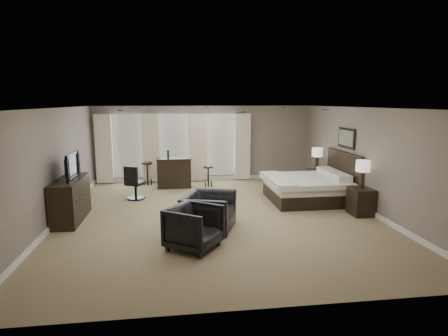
{
  "coord_description": "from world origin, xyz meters",
  "views": [
    {
      "loc": [
        -1.04,
        -8.75,
        2.74
      ],
      "look_at": [
        0.2,
        0.4,
        1.1
      ],
      "focal_mm": 30.0,
      "sensor_mm": 36.0,
      "label": 1
    }
  ],
  "objects": [
    {
      "name": "room",
      "position": [
        0.0,
        0.0,
        1.3
      ],
      "size": [
        7.6,
        8.6,
        2.64
      ],
      "color": "#877856",
      "rests_on": "ground"
    },
    {
      "name": "window_bay",
      "position": [
        -1.0,
        4.11,
        1.2
      ],
      "size": [
        5.25,
        0.2,
        2.3
      ],
      "color": "silver",
      "rests_on": "room"
    },
    {
      "name": "bed",
      "position": [
        2.58,
        1.03,
        0.68
      ],
      "size": [
        2.14,
        2.05,
        1.36
      ],
      "primitive_type": "cube",
      "color": "silver",
      "rests_on": "ground"
    },
    {
      "name": "nightstand_near",
      "position": [
        3.47,
        -0.42,
        0.33
      ],
      "size": [
        0.49,
        0.6,
        0.66
      ],
      "primitive_type": "cube",
      "color": "black",
      "rests_on": "ground"
    },
    {
      "name": "nightstand_far",
      "position": [
        3.47,
        2.48,
        0.3
      ],
      "size": [
        0.45,
        0.55,
        0.6
      ],
      "primitive_type": "cube",
      "color": "black",
      "rests_on": "ground"
    },
    {
      "name": "lamp_near",
      "position": [
        3.47,
        -0.42,
        1.0
      ],
      "size": [
        0.34,
        0.34,
        0.69
      ],
      "primitive_type": "cube",
      "color": "beige",
      "rests_on": "nightstand_near"
    },
    {
      "name": "lamp_far",
      "position": [
        3.47,
        2.48,
        0.95
      ],
      "size": [
        0.34,
        0.34,
        0.7
      ],
      "primitive_type": "cube",
      "color": "beige",
      "rests_on": "nightstand_far"
    },
    {
      "name": "wall_art",
      "position": [
        3.7,
        1.03,
        1.75
      ],
      "size": [
        0.04,
        0.96,
        0.56
      ],
      "primitive_type": "cube",
      "color": "slate",
      "rests_on": "room"
    },
    {
      "name": "dresser",
      "position": [
        -3.45,
        0.1,
        0.49
      ],
      "size": [
        0.54,
        1.69,
        0.98
      ],
      "primitive_type": "cube",
      "color": "black",
      "rests_on": "ground"
    },
    {
      "name": "tv",
      "position": [
        -3.45,
        0.1,
        1.05
      ],
      "size": [
        0.61,
        1.06,
        0.14
      ],
      "primitive_type": "imported",
      "rotation": [
        0.0,
        0.0,
        1.57
      ],
      "color": "black",
      "rests_on": "dresser"
    },
    {
      "name": "armchair_near",
      "position": [
        -0.32,
        -0.9,
        0.52
      ],
      "size": [
        1.12,
        1.37,
        1.03
      ],
      "primitive_type": "imported",
      "rotation": [
        0.0,
        0.0,
        1.23
      ],
      "color": "black",
      "rests_on": "ground"
    },
    {
      "name": "armchair_far",
      "position": [
        -0.7,
        -2.01,
        0.45
      ],
      "size": [
        1.18,
        1.19,
        0.9
      ],
      "primitive_type": "imported",
      "rotation": [
        0.0,
        0.0,
        0.95
      ],
      "color": "black",
      "rests_on": "ground"
    },
    {
      "name": "bar_counter",
      "position": [
        -1.04,
        3.2,
        0.48
      ],
      "size": [
        1.11,
        0.58,
        0.97
      ],
      "primitive_type": "cube",
      "color": "black",
      "rests_on": "ground"
    },
    {
      "name": "bar_stool_left",
      "position": [
        -1.92,
        3.64,
        0.39
      ],
      "size": [
        0.43,
        0.43,
        0.77
      ],
      "primitive_type": "cube",
      "rotation": [
        0.0,
        0.0,
        0.2
      ],
      "color": "black",
      "rests_on": "ground"
    },
    {
      "name": "bar_stool_right",
      "position": [
        0.06,
        3.15,
        0.34
      ],
      "size": [
        0.4,
        0.4,
        0.68
      ],
      "primitive_type": "cube",
      "rotation": [
        0.0,
        0.0,
        -0.3
      ],
      "color": "black",
      "rests_on": "ground"
    },
    {
      "name": "desk_chair",
      "position": [
        -2.14,
        1.86,
        0.49
      ],
      "size": [
        0.67,
        0.67,
        0.98
      ],
      "primitive_type": "cube",
      "rotation": [
        0.0,
        0.0,
        2.65
      ],
      "color": "black",
      "rests_on": "ground"
    }
  ]
}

